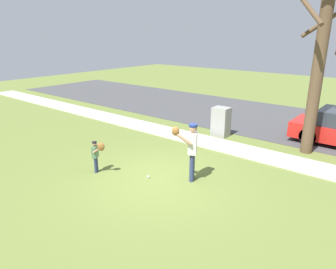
{
  "coord_description": "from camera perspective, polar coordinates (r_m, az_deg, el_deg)",
  "views": [
    {
      "loc": [
        5.26,
        -6.19,
        4.04
      ],
      "look_at": [
        -0.59,
        1.04,
        1.0
      ],
      "focal_mm": 32.87,
      "sensor_mm": 36.0,
      "label": 1
    }
  ],
  "objects": [
    {
      "name": "person_child",
      "position": [
        9.47,
        -13.05,
        -3.19
      ],
      "size": [
        0.55,
        0.32,
        1.03
      ],
      "rotation": [
        0.0,
        0.0,
        0.5
      ],
      "color": "navy",
      "rests_on": "ground"
    },
    {
      "name": "utility_cabinet",
      "position": [
        12.87,
        9.79,
        2.34
      ],
      "size": [
        0.66,
        0.54,
        1.21
      ],
      "primitive_type": "cube",
      "color": "gray",
      "rests_on": "ground"
    },
    {
      "name": "person_adult",
      "position": [
        8.65,
        4.3,
        -2.13
      ],
      "size": [
        0.6,
        0.82,
        1.69
      ],
      "rotation": [
        0.0,
        0.0,
        -2.65
      ],
      "color": "navy",
      "rests_on": "ground"
    },
    {
      "name": "road_surface",
      "position": [
        16.21,
        18.77,
        2.72
      ],
      "size": [
        36.0,
        6.8,
        0.02
      ],
      "primitive_type": "cube",
      "color": "#424244",
      "rests_on": "ground"
    },
    {
      "name": "ground_plane",
      "position": [
        11.75,
        9.82,
        -2.3
      ],
      "size": [
        48.0,
        48.0,
        0.0
      ],
      "primitive_type": "plane",
      "color": "olive"
    },
    {
      "name": "sidewalk_strip",
      "position": [
        11.82,
        10.07,
        -2.03
      ],
      "size": [
        36.0,
        1.2,
        0.06
      ],
      "primitive_type": "cube",
      "color": "beige",
      "rests_on": "ground"
    },
    {
      "name": "street_tree_near",
      "position": [
        11.5,
        26.19,
        11.83
      ],
      "size": [
        1.85,
        1.89,
        5.96
      ],
      "color": "brown",
      "rests_on": "ground"
    },
    {
      "name": "baseball",
      "position": [
        9.17,
        -3.66,
        -7.83
      ],
      "size": [
        0.07,
        0.07,
        0.07
      ],
      "primitive_type": "sphere",
      "color": "white",
      "rests_on": "ground"
    }
  ]
}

